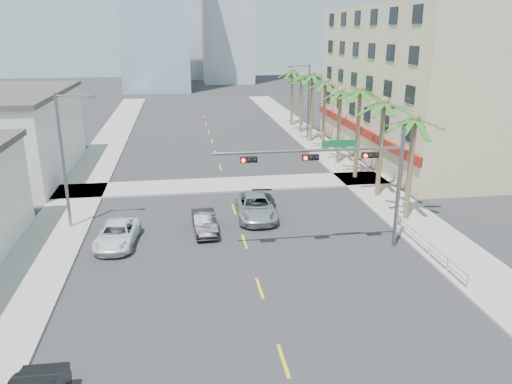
# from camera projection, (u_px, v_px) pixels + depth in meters

# --- Properties ---
(ground) EXTENTS (260.00, 260.00, 0.00)m
(ground) POSITION_uv_depth(u_px,v_px,m) (274.00, 332.00, 21.89)
(ground) COLOR #262628
(ground) RESTS_ON ground
(sidewalk_right) EXTENTS (4.00, 120.00, 0.15)m
(sidewalk_right) POSITION_uv_depth(u_px,v_px,m) (369.00, 185.00, 42.40)
(sidewalk_right) COLOR gray
(sidewalk_right) RESTS_ON ground
(sidewalk_left) EXTENTS (4.00, 120.00, 0.15)m
(sidewalk_left) POSITION_uv_depth(u_px,v_px,m) (76.00, 199.00, 38.93)
(sidewalk_left) COLOR gray
(sidewalk_left) RESTS_ON ground
(sidewalk_cross) EXTENTS (80.00, 4.00, 0.15)m
(sidewalk_cross) POSITION_uv_depth(u_px,v_px,m) (226.00, 185.00, 42.55)
(sidewalk_cross) COLOR gray
(sidewalk_cross) RESTS_ON ground
(building_right) EXTENTS (15.25, 28.00, 15.00)m
(building_right) POSITION_uv_depth(u_px,v_px,m) (432.00, 83.00, 50.95)
(building_right) COLOR #CCBB90
(building_right) RESTS_ON ground
(building_left_far) EXTENTS (11.00, 18.00, 7.20)m
(building_left_far) POSITION_uv_depth(u_px,v_px,m) (0.00, 137.00, 44.28)
(building_left_far) COLOR beige
(building_left_far) RESTS_ON ground
(traffic_signal_mast) EXTENTS (11.12, 0.54, 7.20)m
(traffic_signal_mast) POSITION_uv_depth(u_px,v_px,m) (348.00, 169.00, 28.64)
(traffic_signal_mast) COLOR slate
(traffic_signal_mast) RESTS_ON ground
(palm_tree_0) EXTENTS (4.80, 4.80, 7.80)m
(palm_tree_0) POSITION_uv_depth(u_px,v_px,m) (415.00, 119.00, 32.66)
(palm_tree_0) COLOR brown
(palm_tree_0) RESTS_ON ground
(palm_tree_1) EXTENTS (4.80, 4.80, 8.16)m
(palm_tree_1) POSITION_uv_depth(u_px,v_px,m) (384.00, 103.00, 37.44)
(palm_tree_1) COLOR brown
(palm_tree_1) RESTS_ON ground
(palm_tree_2) EXTENTS (4.80, 4.80, 8.52)m
(palm_tree_2) POSITION_uv_depth(u_px,v_px,m) (360.00, 90.00, 42.22)
(palm_tree_2) COLOR brown
(palm_tree_2) RESTS_ON ground
(palm_tree_3) EXTENTS (4.80, 4.80, 7.80)m
(palm_tree_3) POSITION_uv_depth(u_px,v_px,m) (341.00, 92.00, 47.32)
(palm_tree_3) COLOR brown
(palm_tree_3) RESTS_ON ground
(palm_tree_4) EXTENTS (4.80, 4.80, 8.16)m
(palm_tree_4) POSITION_uv_depth(u_px,v_px,m) (325.00, 83.00, 52.10)
(palm_tree_4) COLOR brown
(palm_tree_4) RESTS_ON ground
(palm_tree_5) EXTENTS (4.80, 4.80, 8.52)m
(palm_tree_5) POSITION_uv_depth(u_px,v_px,m) (313.00, 75.00, 56.88)
(palm_tree_5) COLOR brown
(palm_tree_5) RESTS_ON ground
(palm_tree_6) EXTENTS (4.80, 4.80, 7.80)m
(palm_tree_6) POSITION_uv_depth(u_px,v_px,m) (302.00, 77.00, 61.99)
(palm_tree_6) COLOR brown
(palm_tree_6) RESTS_ON ground
(palm_tree_7) EXTENTS (4.80, 4.80, 8.16)m
(palm_tree_7) POSITION_uv_depth(u_px,v_px,m) (293.00, 71.00, 66.77)
(palm_tree_7) COLOR brown
(palm_tree_7) RESTS_ON ground
(streetlight_left) EXTENTS (2.55, 0.25, 9.00)m
(streetlight_left) POSITION_uv_depth(u_px,v_px,m) (66.00, 155.00, 31.90)
(streetlight_left) COLOR slate
(streetlight_left) RESTS_ON ground
(streetlight_right) EXTENTS (2.55, 0.25, 9.00)m
(streetlight_right) POSITION_uv_depth(u_px,v_px,m) (307.00, 99.00, 57.64)
(streetlight_right) COLOR slate
(streetlight_right) RESTS_ON ground
(guardrail) EXTENTS (0.08, 8.08, 1.00)m
(guardrail) POSITION_uv_depth(u_px,v_px,m) (430.00, 248.00, 28.81)
(guardrail) COLOR silver
(guardrail) RESTS_ON ground
(car_parked_far) EXTENTS (2.72, 5.04, 1.34)m
(car_parked_far) POSITION_uv_depth(u_px,v_px,m) (117.00, 235.00, 30.65)
(car_parked_far) COLOR white
(car_parked_far) RESTS_ON ground
(car_lane_left) EXTENTS (1.62, 4.12, 1.34)m
(car_lane_left) POSITION_uv_depth(u_px,v_px,m) (204.00, 222.00, 32.61)
(car_lane_left) COLOR black
(car_lane_left) RESTS_ON ground
(car_lane_center) EXTENTS (2.84, 5.75, 1.57)m
(car_lane_center) POSITION_uv_depth(u_px,v_px,m) (256.00, 207.00, 35.15)
(car_lane_center) COLOR silver
(car_lane_center) RESTS_ON ground
(car_lane_right) EXTENTS (2.23, 4.58, 1.28)m
(car_lane_right) POSITION_uv_depth(u_px,v_px,m) (264.00, 206.00, 35.75)
(car_lane_right) COLOR black
(car_lane_right) RESTS_ON ground
(pedestrian) EXTENTS (0.68, 0.57, 1.60)m
(pedestrian) POSITION_uv_depth(u_px,v_px,m) (399.00, 214.00, 33.37)
(pedestrian) COLOR white
(pedestrian) RESTS_ON sidewalk_right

